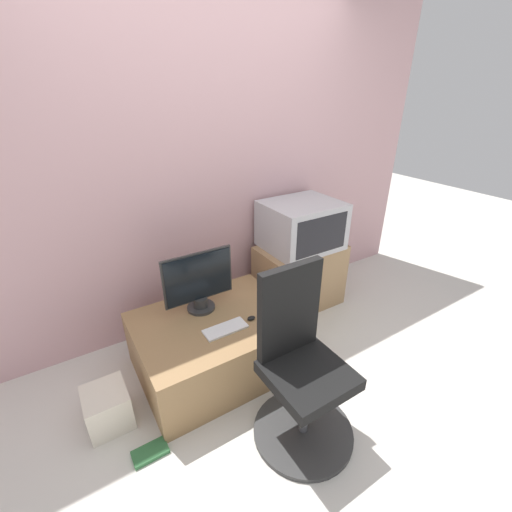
{
  "coord_description": "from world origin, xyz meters",
  "views": [
    {
      "loc": [
        -1.09,
        -1.11,
        1.86
      ],
      "look_at": [
        0.17,
        0.9,
        0.67
      ],
      "focal_mm": 24.0,
      "sensor_mm": 36.0,
      "label": 1
    }
  ],
  "objects_px": {
    "crt_tv": "(302,225)",
    "cardboard_box_lower": "(108,407)",
    "office_chair": "(301,375)",
    "mouse": "(251,318)",
    "main_monitor": "(199,282)",
    "keyboard": "(225,329)",
    "book": "(150,452)"
  },
  "relations": [
    {
      "from": "cardboard_box_lower",
      "to": "main_monitor",
      "type": "bearing_deg",
      "value": 18.51
    },
    {
      "from": "mouse",
      "to": "cardboard_box_lower",
      "type": "height_order",
      "value": "mouse"
    },
    {
      "from": "crt_tv",
      "to": "cardboard_box_lower",
      "type": "bearing_deg",
      "value": -166.68
    },
    {
      "from": "main_monitor",
      "to": "office_chair",
      "type": "relative_size",
      "value": 0.48
    },
    {
      "from": "book",
      "to": "keyboard",
      "type": "bearing_deg",
      "value": 23.27
    },
    {
      "from": "main_monitor",
      "to": "keyboard",
      "type": "distance_m",
      "value": 0.38
    },
    {
      "from": "crt_tv",
      "to": "cardboard_box_lower",
      "type": "xyz_separation_m",
      "value": [
        -1.78,
        -0.42,
        -0.67
      ]
    },
    {
      "from": "main_monitor",
      "to": "crt_tv",
      "type": "height_order",
      "value": "crt_tv"
    },
    {
      "from": "main_monitor",
      "to": "keyboard",
      "type": "relative_size",
      "value": 1.76
    },
    {
      "from": "office_chair",
      "to": "book",
      "type": "xyz_separation_m",
      "value": [
        -0.81,
        0.3,
        -0.4
      ]
    },
    {
      "from": "mouse",
      "to": "crt_tv",
      "type": "height_order",
      "value": "crt_tv"
    },
    {
      "from": "crt_tv",
      "to": "mouse",
      "type": "bearing_deg",
      "value": -148.98
    },
    {
      "from": "office_chair",
      "to": "cardboard_box_lower",
      "type": "distance_m",
      "value": 1.18
    },
    {
      "from": "mouse",
      "to": "cardboard_box_lower",
      "type": "distance_m",
      "value": 1.03
    },
    {
      "from": "main_monitor",
      "to": "keyboard",
      "type": "xyz_separation_m",
      "value": [
        0.04,
        -0.31,
        -0.21
      ]
    },
    {
      "from": "office_chair",
      "to": "cardboard_box_lower",
      "type": "xyz_separation_m",
      "value": [
        -0.95,
        0.63,
        -0.29
      ]
    },
    {
      "from": "main_monitor",
      "to": "mouse",
      "type": "distance_m",
      "value": 0.44
    },
    {
      "from": "keyboard",
      "to": "crt_tv",
      "type": "height_order",
      "value": "crt_tv"
    },
    {
      "from": "keyboard",
      "to": "office_chair",
      "type": "relative_size",
      "value": 0.27
    },
    {
      "from": "crt_tv",
      "to": "cardboard_box_lower",
      "type": "relative_size",
      "value": 2.34
    },
    {
      "from": "mouse",
      "to": "book",
      "type": "bearing_deg",
      "value": -161.81
    },
    {
      "from": "main_monitor",
      "to": "crt_tv",
      "type": "relative_size",
      "value": 0.81
    },
    {
      "from": "cardboard_box_lower",
      "to": "book",
      "type": "height_order",
      "value": "cardboard_box_lower"
    },
    {
      "from": "main_monitor",
      "to": "book",
      "type": "distance_m",
      "value": 1.04
    },
    {
      "from": "keyboard",
      "to": "office_chair",
      "type": "xyz_separation_m",
      "value": [
        0.18,
        -0.57,
        -0.01
      ]
    },
    {
      "from": "main_monitor",
      "to": "cardboard_box_lower",
      "type": "distance_m",
      "value": 0.94
    },
    {
      "from": "mouse",
      "to": "keyboard",
      "type": "bearing_deg",
      "value": -179.58
    },
    {
      "from": "crt_tv",
      "to": "book",
      "type": "distance_m",
      "value": 1.96
    },
    {
      "from": "keyboard",
      "to": "cardboard_box_lower",
      "type": "height_order",
      "value": "keyboard"
    },
    {
      "from": "book",
      "to": "crt_tv",
      "type": "bearing_deg",
      "value": 24.79
    },
    {
      "from": "crt_tv",
      "to": "book",
      "type": "xyz_separation_m",
      "value": [
        -1.63,
        -0.75,
        -0.78
      ]
    },
    {
      "from": "crt_tv",
      "to": "main_monitor",
      "type": "bearing_deg",
      "value": -170.54
    }
  ]
}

